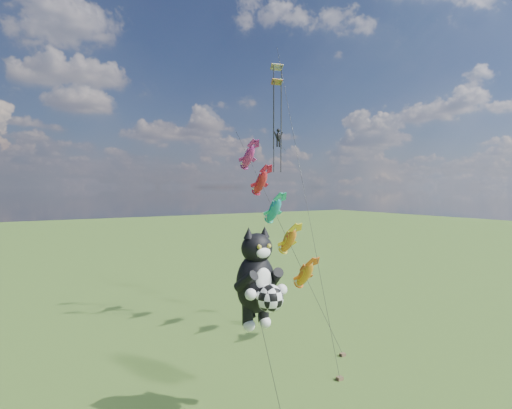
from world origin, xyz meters
TOP-DOWN VIEW (x-y plane):
  - ground at (0.00, 0.00)m, footprint 300.00×300.00m
  - cat_kite_rig at (2.13, -2.80)m, footprint 2.57×4.13m
  - fish_windsock_rig at (11.09, 8.81)m, footprint 0.97×15.97m
  - parafoil_rig at (13.26, 11.18)m, footprint 7.03×16.60m

SIDE VIEW (x-z plane):
  - ground at x=0.00m, z-range 0.00..0.00m
  - cat_kite_rig at x=2.13m, z-range 2.16..12.11m
  - fish_windsock_rig at x=11.09m, z-range 1.10..18.93m
  - parafoil_rig at x=13.26m, z-range 4.98..31.04m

